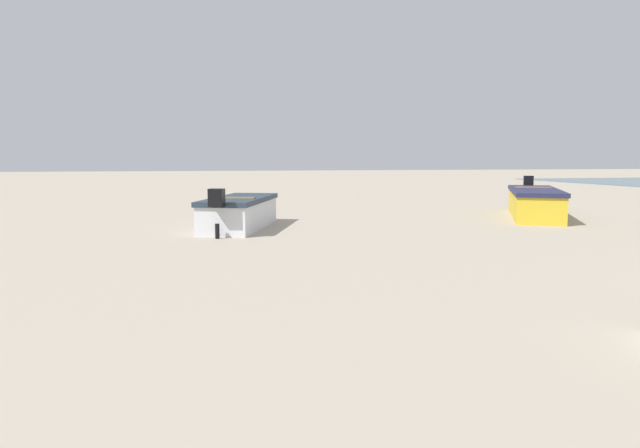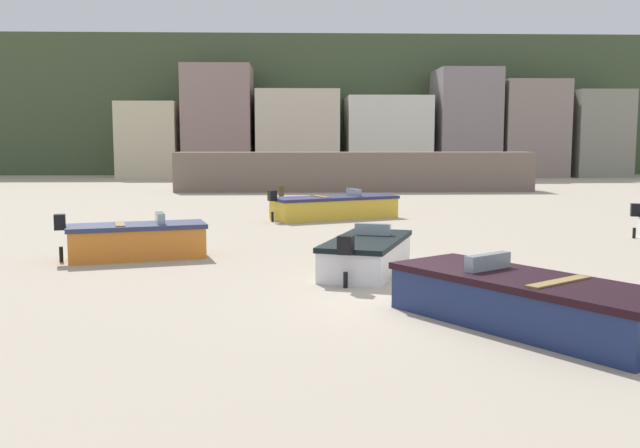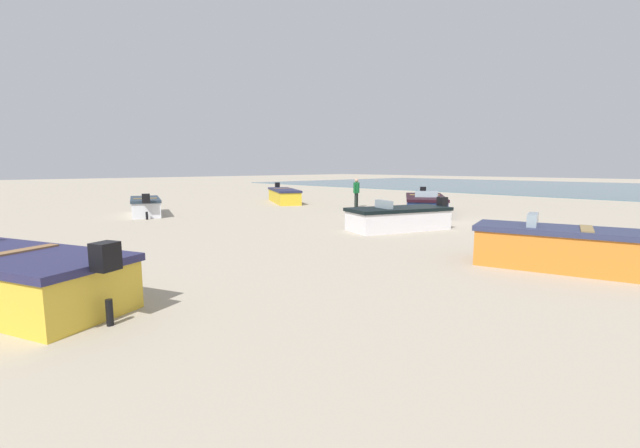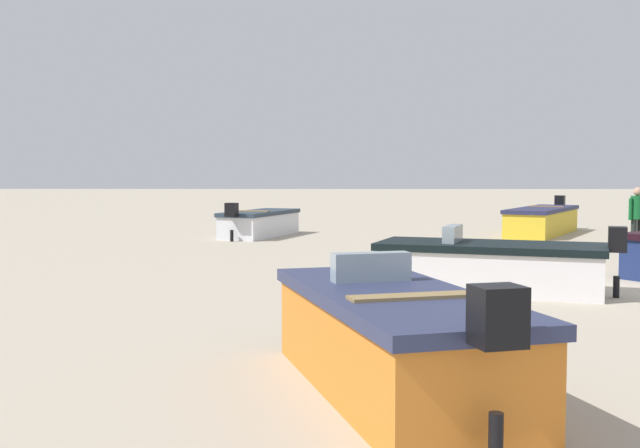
{
  "view_description": "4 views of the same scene",
  "coord_description": "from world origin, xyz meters",
  "px_view_note": "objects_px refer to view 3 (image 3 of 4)",
  "views": [
    {
      "loc": [
        -4.23,
        9.13,
        1.77
      ],
      "look_at": [
        6.93,
        6.65,
        0.45
      ],
      "focal_mm": 31.72,
      "sensor_mm": 36.0,
      "label": 1
    },
    {
      "loc": [
        -2.44,
        -13.6,
        3.16
      ],
      "look_at": [
        -1.71,
        7.61,
        0.63
      ],
      "focal_mm": 39.87,
      "sensor_mm": 36.0,
      "label": 2
    },
    {
      "loc": [
        -9.52,
        15.37,
        2.26
      ],
      "look_at": [
        -2.56,
        8.79,
        0.93
      ],
      "focal_mm": 23.2,
      "sensor_mm": 36.0,
      "label": 3
    },
    {
      "loc": [
        -13.47,
        5.87,
        1.98
      ],
      "look_at": [
        6.68,
        6.1,
        0.63
      ],
      "focal_mm": 43.05,
      "sensor_mm": 36.0,
      "label": 4
    }
  ],
  "objects_px": {
    "boat_white_0": "(399,218)",
    "beach_walker_distant": "(356,190)",
    "boat_yellow_2": "(284,196)",
    "boat_orange_3": "(562,248)",
    "boat_white_1": "(145,206)",
    "boat_navy_4": "(425,205)"
  },
  "relations": [
    {
      "from": "boat_white_0",
      "to": "boat_yellow_2",
      "type": "height_order",
      "value": "boat_yellow_2"
    },
    {
      "from": "boat_white_0",
      "to": "boat_orange_3",
      "type": "relative_size",
      "value": 1.03
    },
    {
      "from": "boat_white_0",
      "to": "boat_navy_4",
      "type": "relative_size",
      "value": 0.8
    },
    {
      "from": "boat_white_0",
      "to": "boat_orange_3",
      "type": "distance_m",
      "value": 6.31
    },
    {
      "from": "boat_white_1",
      "to": "boat_yellow_2",
      "type": "xyz_separation_m",
      "value": [
        0.88,
        -9.02,
        0.03
      ]
    },
    {
      "from": "boat_white_0",
      "to": "boat_navy_4",
      "type": "height_order",
      "value": "boat_navy_4"
    },
    {
      "from": "boat_orange_3",
      "to": "boat_white_0",
      "type": "bearing_deg",
      "value": 54.5
    },
    {
      "from": "boat_white_1",
      "to": "boat_orange_3",
      "type": "distance_m",
      "value": 17.17
    },
    {
      "from": "boat_yellow_2",
      "to": "boat_orange_3",
      "type": "distance_m",
      "value": 18.91
    },
    {
      "from": "boat_white_0",
      "to": "beach_walker_distant",
      "type": "bearing_deg",
      "value": -18.73
    },
    {
      "from": "boat_white_1",
      "to": "boat_navy_4",
      "type": "xyz_separation_m",
      "value": [
        -8.81,
        -10.02,
        0.04
      ]
    },
    {
      "from": "boat_orange_3",
      "to": "boat_navy_4",
      "type": "height_order",
      "value": "boat_orange_3"
    },
    {
      "from": "boat_yellow_2",
      "to": "boat_navy_4",
      "type": "relative_size",
      "value": 0.98
    },
    {
      "from": "boat_navy_4",
      "to": "boat_yellow_2",
      "type": "bearing_deg",
      "value": -29.31
    },
    {
      "from": "boat_white_0",
      "to": "boat_navy_4",
      "type": "distance_m",
      "value": 5.61
    },
    {
      "from": "boat_white_1",
      "to": "beach_walker_distant",
      "type": "bearing_deg",
      "value": -5.16
    },
    {
      "from": "boat_white_1",
      "to": "boat_white_0",
      "type": "bearing_deg",
      "value": -46.87
    },
    {
      "from": "beach_walker_distant",
      "to": "boat_yellow_2",
      "type": "bearing_deg",
      "value": -102.01
    },
    {
      "from": "boat_white_0",
      "to": "boat_white_1",
      "type": "xyz_separation_m",
      "value": [
        11.01,
        4.85,
        -0.01
      ]
    },
    {
      "from": "boat_yellow_2",
      "to": "boat_white_1",
      "type": "bearing_deg",
      "value": 34.05
    },
    {
      "from": "boat_white_1",
      "to": "beach_walker_distant",
      "type": "height_order",
      "value": "beach_walker_distant"
    },
    {
      "from": "boat_yellow_2",
      "to": "boat_navy_4",
      "type": "bearing_deg",
      "value": 124.34
    }
  ]
}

